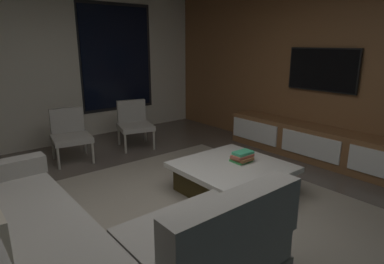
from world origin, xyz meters
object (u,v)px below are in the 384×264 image
at_px(book_stack_on_coffee_table, 242,157).
at_px(media_console, 320,146).
at_px(mounted_tv, 322,70).
at_px(accent_chair_near_window, 134,121).
at_px(coffee_table, 232,178).
at_px(accent_chair_by_curtain, 70,132).
at_px(sectional_couch, 74,246).

xyz_separation_m(book_stack_on_coffee_table, media_console, (1.63, -0.09, -0.17)).
xyz_separation_m(book_stack_on_coffee_table, mounted_tv, (1.81, 0.11, 0.93)).
bearing_deg(media_console, book_stack_on_coffee_table, 176.82).
bearing_deg(mounted_tv, accent_chair_near_window, 130.58).
xyz_separation_m(coffee_table, book_stack_on_coffee_table, (0.16, 0.00, 0.23)).
relative_size(book_stack_on_coffee_table, accent_chair_near_window, 0.35).
bearing_deg(coffee_table, accent_chair_by_curtain, 114.11).
height_order(accent_chair_near_window, accent_chair_by_curtain, same).
bearing_deg(book_stack_on_coffee_table, coffee_table, -179.06).
distance_m(sectional_couch, coffee_table, 2.01).
height_order(book_stack_on_coffee_table, mounted_tv, mounted_tv).
distance_m(coffee_table, media_console, 1.79).
distance_m(accent_chair_near_window, mounted_tv, 3.11).
distance_m(coffee_table, accent_chair_by_curtain, 2.61).
distance_m(book_stack_on_coffee_table, mounted_tv, 2.04).
xyz_separation_m(sectional_couch, accent_chair_near_window, (2.02, 2.67, 0.14)).
xyz_separation_m(sectional_couch, media_console, (3.78, 0.21, -0.04)).
bearing_deg(accent_chair_by_curtain, book_stack_on_coffee_table, -62.68).
distance_m(accent_chair_near_window, media_console, 3.02).
xyz_separation_m(sectional_couch, accent_chair_by_curtain, (0.93, 2.67, 0.14)).
distance_m(media_console, mounted_tv, 1.13).
xyz_separation_m(coffee_table, media_console, (1.79, -0.09, 0.06)).
bearing_deg(mounted_tv, coffee_table, -176.79).
relative_size(accent_chair_near_window, accent_chair_by_curtain, 1.00).
bearing_deg(accent_chair_near_window, book_stack_on_coffee_table, -86.96).
bearing_deg(book_stack_on_coffee_table, media_console, -3.18).
distance_m(sectional_couch, mounted_tv, 4.12).
xyz_separation_m(coffee_table, accent_chair_near_window, (0.04, 2.37, 0.25)).
height_order(media_console, mounted_tv, mounted_tv).
bearing_deg(accent_chair_near_window, sectional_couch, -127.19).
bearing_deg(coffee_table, book_stack_on_coffee_table, 0.94).
relative_size(book_stack_on_coffee_table, mounted_tv, 0.25).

